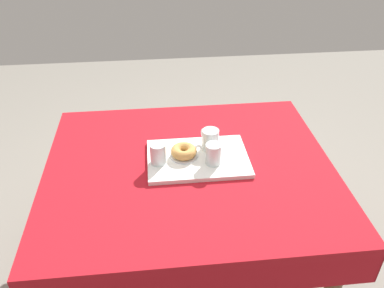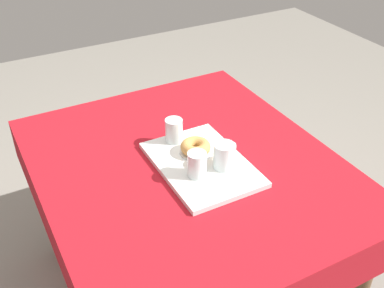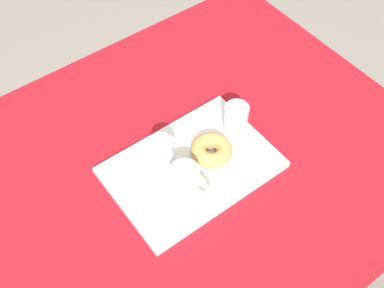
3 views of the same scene
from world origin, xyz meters
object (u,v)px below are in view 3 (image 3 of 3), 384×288
(dining_table, at_px, (195,170))
(tea_mug_left, at_px, (185,182))
(serving_tray, at_px, (192,167))
(sugar_donut_left, at_px, (211,150))
(water_glass_far, at_px, (236,120))
(donut_plate_left, at_px, (211,156))
(water_glass_near, at_px, (162,155))

(dining_table, distance_m, tea_mug_left, 0.20)
(serving_tray, xyz_separation_m, sugar_donut_left, (-0.06, 0.01, 0.04))
(water_glass_far, xyz_separation_m, donut_plate_left, (0.11, 0.03, -0.04))
(sugar_donut_left, bearing_deg, serving_tray, -7.15)
(water_glass_near, xyz_separation_m, water_glass_far, (-0.23, 0.03, 0.00))
(water_glass_near, relative_size, sugar_donut_left, 0.83)
(water_glass_far, relative_size, donut_plate_left, 0.79)
(dining_table, relative_size, water_glass_far, 13.25)
(serving_tray, height_order, donut_plate_left, donut_plate_left)
(water_glass_far, bearing_deg, water_glass_near, -6.57)
(tea_mug_left, xyz_separation_m, donut_plate_left, (-0.12, -0.05, -0.04))
(water_glass_near, distance_m, water_glass_far, 0.24)
(water_glass_far, height_order, sugar_donut_left, water_glass_far)
(tea_mug_left, relative_size, water_glass_near, 1.17)
(water_glass_near, bearing_deg, serving_tray, 138.74)
(serving_tray, xyz_separation_m, tea_mug_left, (0.06, 0.06, 0.06))
(water_glass_near, xyz_separation_m, donut_plate_left, (-0.12, 0.06, -0.04))
(donut_plate_left, bearing_deg, dining_table, -65.71)
(dining_table, xyz_separation_m, donut_plate_left, (-0.02, 0.04, 0.11))
(serving_tray, distance_m, water_glass_far, 0.18)
(dining_table, distance_m, water_glass_far, 0.20)
(dining_table, height_order, sugar_donut_left, sugar_donut_left)
(serving_tray, height_order, water_glass_near, water_glass_near)
(water_glass_near, height_order, donut_plate_left, water_glass_near)
(serving_tray, distance_m, sugar_donut_left, 0.07)
(dining_table, xyz_separation_m, water_glass_near, (0.10, -0.02, 0.15))
(water_glass_far, bearing_deg, serving_tray, 8.40)
(dining_table, distance_m, sugar_donut_left, 0.14)
(dining_table, distance_m, donut_plate_left, 0.12)
(tea_mug_left, height_order, water_glass_far, tea_mug_left)
(dining_table, height_order, donut_plate_left, donut_plate_left)
(dining_table, relative_size, tea_mug_left, 11.31)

